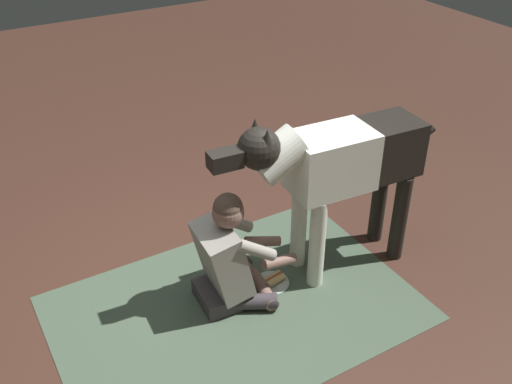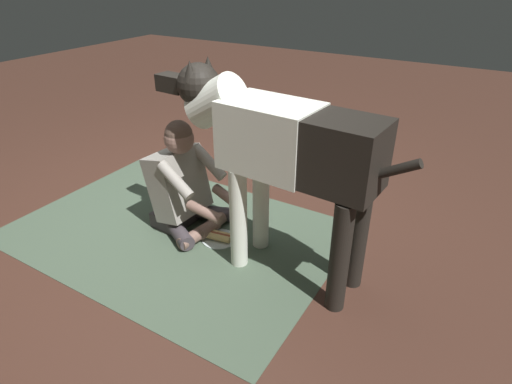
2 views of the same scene
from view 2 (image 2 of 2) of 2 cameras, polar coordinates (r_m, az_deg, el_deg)
ground_plane at (r=3.51m, az=-9.47°, el=-2.41°), size 13.96×13.96×0.00m
area_rug at (r=3.25m, az=-10.89°, el=-5.33°), size 2.38×1.63×0.01m
person_sitting_on_floor at (r=3.13m, az=-9.83°, el=0.80°), size 0.69×0.58×0.85m
large_dog at (r=2.45m, az=3.06°, el=6.15°), size 1.73×0.43×1.29m
hot_dog_on_plate at (r=3.11m, az=-5.01°, el=-6.12°), size 0.25×0.25×0.06m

